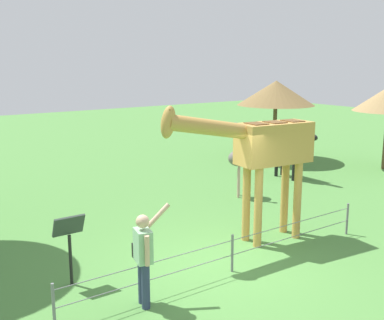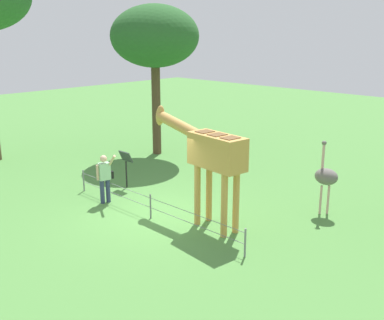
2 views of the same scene
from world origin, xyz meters
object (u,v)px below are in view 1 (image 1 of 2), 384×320
Objects in this scene: giraffe at (263,149)px; shade_hut_far at (276,93)px; info_sign at (69,235)px; zebra at (290,145)px; ostrich at (239,158)px; visitor at (144,254)px.

giraffe is 9.20m from shade_hut_far.
shade_hut_far is at bearing -151.76° from info_sign.
info_sign is at bearing 19.93° from zebra.
zebra reaches higher than info_sign.
giraffe is 3.71m from ostrich.
giraffe is at bearing 43.38° from shade_hut_far.
zebra is at bearing -160.07° from info_sign.
shade_hut_far is (-6.67, -6.30, 0.61)m from giraffe.
zebra is 0.80× the size of ostrich.
visitor is 9.69m from zebra.
giraffe reaches higher than zebra.
visitor reaches higher than info_sign.
giraffe is at bearing 37.52° from zebra.
info_sign is (4.29, -0.42, -1.16)m from giraffe.
ostrich is (-1.93, -3.02, -0.94)m from giraffe.
zebra is 0.56× the size of shade_hut_far.
giraffe is 2.18× the size of visitor.
visitor is at bearing 35.47° from shade_hut_far.
shade_hut_far is at bearing -144.53° from visitor.
shade_hut_far reaches higher than zebra.
visitor is at bearing 29.27° from zebra.
visitor is 6.82m from ostrich.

